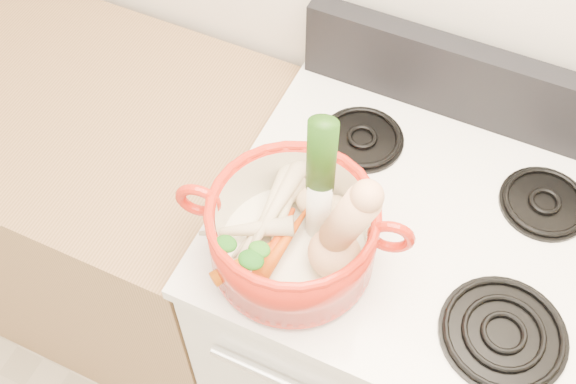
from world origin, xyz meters
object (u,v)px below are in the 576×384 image
at_px(squash, 338,230).
at_px(leek, 321,178).
at_px(dutch_oven, 293,234).
at_px(stove_body, 396,330).

distance_m(squash, leek, 0.09).
bearing_deg(dutch_oven, stove_body, 28.69).
bearing_deg(squash, stove_body, 74.86).
bearing_deg(leek, dutch_oven, -131.75).
relative_size(stove_body, squash, 3.75).
height_order(stove_body, dutch_oven, dutch_oven).
bearing_deg(leek, squash, -61.16).
bearing_deg(stove_body, dutch_oven, -139.15).
height_order(dutch_oven, squash, squash).
bearing_deg(dutch_oven, leek, 51.58).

